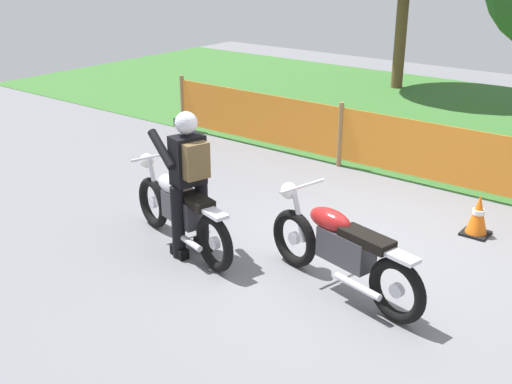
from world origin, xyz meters
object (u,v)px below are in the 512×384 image
(motorcycle_lead, at_px, (180,209))
(rider_lead, at_px, (189,176))
(motorcycle_trailing, at_px, (341,248))
(traffic_cone, at_px, (478,215))

(motorcycle_lead, height_order, rider_lead, rider_lead)
(motorcycle_lead, bearing_deg, motorcycle_trailing, -156.66)
(motorcycle_trailing, relative_size, traffic_cone, 3.90)
(motorcycle_trailing, bearing_deg, traffic_cone, -93.15)
(motorcycle_lead, xyz_separation_m, rider_lead, (0.22, -0.06, 0.48))
(motorcycle_lead, xyz_separation_m, traffic_cone, (2.65, 2.47, -0.22))
(motorcycle_trailing, distance_m, traffic_cone, 2.30)
(motorcycle_lead, distance_m, motorcycle_trailing, 2.02)
(rider_lead, relative_size, traffic_cone, 3.19)
(rider_lead, distance_m, traffic_cone, 3.58)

